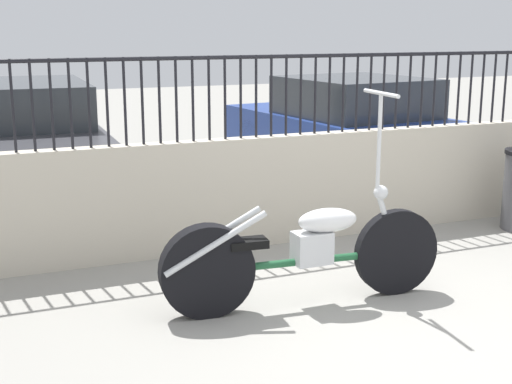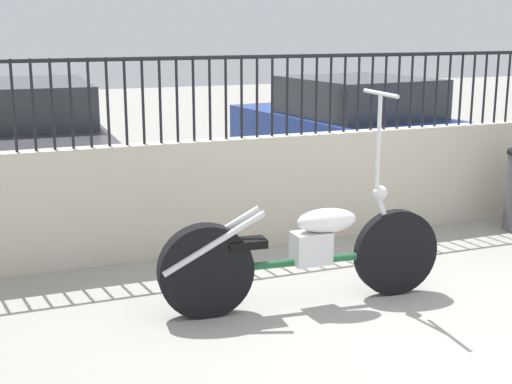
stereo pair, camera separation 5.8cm
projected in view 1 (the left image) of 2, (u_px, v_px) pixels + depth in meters
ground_plane at (425, 331)px, 4.86m from camera, size 40.00×40.00×0.00m
low_wall at (285, 189)px, 6.79m from camera, size 10.10×0.18×1.03m
fence_railing at (286, 83)px, 6.57m from camera, size 10.10×0.04×0.75m
motorcycle_green at (291, 254)px, 5.20m from camera, size 2.17×0.52×1.57m
car_dark_grey at (17, 140)px, 8.49m from camera, size 1.92×4.46×1.40m
car_blue at (349, 124)px, 10.16m from camera, size 2.32×4.10×1.33m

